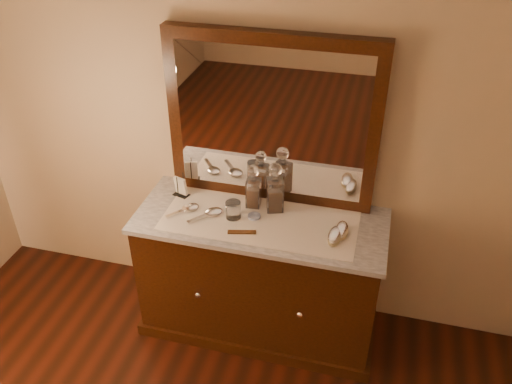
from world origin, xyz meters
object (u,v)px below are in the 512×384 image
at_px(hand_mirror_outer, 188,208).
at_px(hand_mirror_inner, 211,213).
at_px(mirror_frame, 272,121).
at_px(napkin_rack, 181,187).
at_px(decanter_right, 275,192).
at_px(brush_near, 335,236).
at_px(comb, 242,232).
at_px(brush_far, 342,230).
at_px(decanter_left, 253,190).
at_px(pin_dish, 254,216).
at_px(dresser_cabinet, 260,276).

bearing_deg(hand_mirror_outer, hand_mirror_inner, -4.63).
height_order(mirror_frame, hand_mirror_outer, mirror_frame).
height_order(napkin_rack, hand_mirror_inner, napkin_rack).
distance_m(decanter_right, brush_near, 0.43).
bearing_deg(hand_mirror_inner, decanter_right, 23.21).
relative_size(mirror_frame, comb, 7.65).
relative_size(brush_far, hand_mirror_inner, 0.74).
height_order(decanter_left, decanter_right, decanter_right).
bearing_deg(brush_far, hand_mirror_inner, -178.93).
height_order(comb, brush_far, brush_far).
relative_size(decanter_left, brush_near, 1.64).
bearing_deg(pin_dish, brush_far, -2.83).
bearing_deg(brush_near, brush_far, 62.90).
bearing_deg(dresser_cabinet, decanter_left, 121.39).
distance_m(napkin_rack, brush_near, 0.98).
relative_size(comb, brush_near, 0.96).
bearing_deg(hand_mirror_inner, hand_mirror_outer, 175.37).
height_order(dresser_cabinet, hand_mirror_outer, hand_mirror_outer).
xyz_separation_m(napkin_rack, decanter_left, (0.45, 0.01, 0.05)).
xyz_separation_m(comb, brush_far, (0.53, 0.13, 0.02)).
distance_m(pin_dish, brush_near, 0.48).
relative_size(dresser_cabinet, hand_mirror_inner, 6.63).
bearing_deg(decanter_right, pin_dish, -131.19).
xyz_separation_m(decanter_left, hand_mirror_inner, (-0.21, -0.15, -0.09)).
distance_m(dresser_cabinet, hand_mirror_outer, 0.63).
height_order(mirror_frame, decanter_right, mirror_frame).
height_order(decanter_left, hand_mirror_inner, decanter_left).
bearing_deg(brush_near, napkin_rack, 168.40).
distance_m(brush_near, hand_mirror_inner, 0.72).
relative_size(comb, decanter_right, 0.51).
height_order(pin_dish, brush_near, brush_near).
relative_size(dresser_cabinet, decanter_left, 5.23).
height_order(dresser_cabinet, decanter_right, decanter_right).
relative_size(decanter_left, hand_mirror_outer, 1.36).
bearing_deg(dresser_cabinet, pin_dish, 175.09).
bearing_deg(brush_near, hand_mirror_outer, 176.07).
bearing_deg(pin_dish, dresser_cabinet, -4.91).
bearing_deg(decanter_right, mirror_frame, 113.08).
relative_size(dresser_cabinet, decanter_right, 4.53).
bearing_deg(dresser_cabinet, mirror_frame, 90.00).
bearing_deg(hand_mirror_inner, comb, -28.02).
height_order(napkin_rack, hand_mirror_outer, napkin_rack).
distance_m(comb, decanter_right, 0.31).
bearing_deg(dresser_cabinet, hand_mirror_inner, -172.92).
relative_size(mirror_frame, brush_near, 7.36).
relative_size(mirror_frame, decanter_left, 4.48).
xyz_separation_m(brush_near, brush_far, (0.03, 0.06, -0.00)).
relative_size(dresser_cabinet, comb, 8.93).
xyz_separation_m(pin_dish, napkin_rack, (-0.49, 0.11, 0.05)).
bearing_deg(brush_near, mirror_frame, 142.85).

